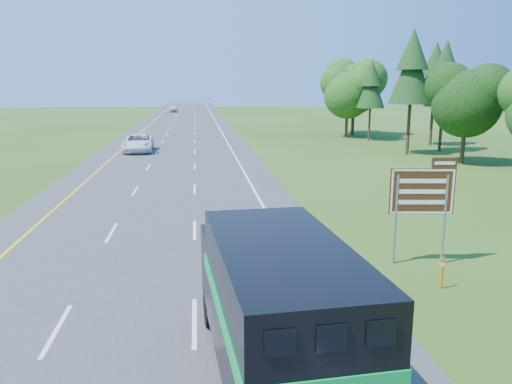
{
  "coord_description": "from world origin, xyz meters",
  "views": [
    {
      "loc": [
        2.01,
        -1.81,
        6.46
      ],
      "look_at": [
        4.71,
        20.69,
        1.57
      ],
      "focal_mm": 35.0,
      "sensor_mm": 36.0,
      "label": 1
    }
  ],
  "objects_px": {
    "white_suv": "(138,143)",
    "exit_sign": "(423,196)",
    "horse_truck": "(274,309)",
    "far_car": "(173,109)"
  },
  "relations": [
    {
      "from": "white_suv",
      "to": "exit_sign",
      "type": "relative_size",
      "value": 1.54
    },
    {
      "from": "horse_truck",
      "to": "white_suv",
      "type": "relative_size",
      "value": 1.31
    },
    {
      "from": "white_suv",
      "to": "exit_sign",
      "type": "xyz_separation_m",
      "value": [
        13.67,
        -32.89,
        1.67
      ]
    },
    {
      "from": "white_suv",
      "to": "far_car",
      "type": "bearing_deg",
      "value": 87.34
    },
    {
      "from": "horse_truck",
      "to": "white_suv",
      "type": "height_order",
      "value": "horse_truck"
    },
    {
      "from": "far_car",
      "to": "exit_sign",
      "type": "height_order",
      "value": "exit_sign"
    },
    {
      "from": "horse_truck",
      "to": "far_car",
      "type": "distance_m",
      "value": 111.8
    },
    {
      "from": "horse_truck",
      "to": "white_suv",
      "type": "xyz_separation_m",
      "value": [
        -7.16,
        39.96,
        -1.0
      ]
    },
    {
      "from": "white_suv",
      "to": "far_car",
      "type": "height_order",
      "value": "white_suv"
    },
    {
      "from": "far_car",
      "to": "white_suv",
      "type": "bearing_deg",
      "value": -93.38
    }
  ]
}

